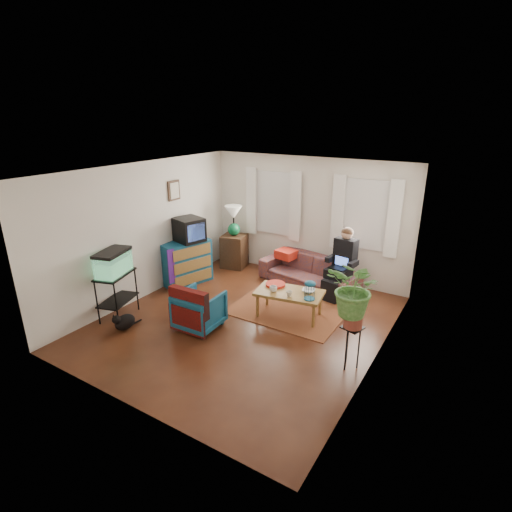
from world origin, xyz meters
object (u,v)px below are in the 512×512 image
Objects in this scene: sofa at (309,267)px; armchair at (199,308)px; plant_stand at (351,347)px; dresser at (186,262)px; aquarium_stand at (117,296)px; coffee_table at (289,304)px; side_table at (234,251)px.

armchair is at bearing -97.93° from sofa.
plant_stand is at bearing -44.01° from sofa.
aquarium_stand is at bearing -73.73° from dresser.
aquarium_stand is 1.15× the size of armchair.
armchair is (1.45, -1.34, -0.10)m from dresser.
aquarium_stand is 4.06m from plant_stand.
coffee_table is 1.79× the size of plant_stand.
plant_stand is (3.98, -1.11, -0.13)m from dresser.
dresser is 1.24× the size of aquarium_stand.
side_table is 1.07× the size of armchair.
plant_stand is at bearing -41.54° from coffee_table.
sofa is 3.23× the size of plant_stand.
sofa is 2.74× the size of side_table.
coffee_table is at bearing 147.91° from plant_stand.
aquarium_stand reaches higher than sofa.
sofa reaches higher than armchair.
dresser reaches higher than plant_stand.
plant_stand is at bearing -176.58° from armchair.
sofa reaches higher than coffee_table.
dresser reaches higher than aquarium_stand.
plant_stand is (1.43, -0.90, 0.08)m from coffee_table.
plant_stand is (1.71, -2.34, -0.09)m from sofa.
armchair is at bearing 0.64° from aquarium_stand.
armchair is 0.61× the size of coffee_table.
dresser is at bearing 165.83° from coffee_table.
armchair is (1.11, -2.65, -0.03)m from side_table.
sofa is at bearing 126.04° from plant_stand.
armchair is at bearing -67.30° from side_table.
aquarium_stand is (-0.01, -1.81, -0.05)m from dresser.
plant_stand is at bearing 1.05° from dresser.
dresser is 1.98m from armchair.
plant_stand reaches higher than coffee_table.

